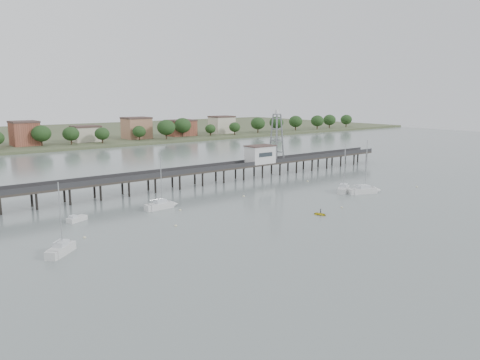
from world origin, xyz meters
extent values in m
plane|color=slate|center=(0.00, 0.00, 0.00)|extent=(500.00, 500.00, 0.00)
cube|color=#2D2823|center=(0.00, 60.00, 3.75)|extent=(150.00, 5.00, 0.50)
cube|color=#333335|center=(0.00, 57.60, 4.55)|extent=(150.00, 0.12, 1.10)
cube|color=#333335|center=(0.00, 62.40, 4.55)|extent=(150.00, 0.12, 1.10)
cylinder|color=black|center=(0.00, 58.10, 1.80)|extent=(0.50, 0.50, 4.40)
cylinder|color=black|center=(0.00, 61.90, 1.80)|extent=(0.50, 0.50, 4.40)
cylinder|color=black|center=(73.00, 58.10, 1.80)|extent=(0.50, 0.50, 4.40)
cylinder|color=black|center=(73.00, 61.90, 1.80)|extent=(0.50, 0.50, 4.40)
cube|color=silver|center=(25.00, 60.00, 6.50)|extent=(8.00, 5.00, 5.00)
cube|color=#4C3833|center=(25.00, 60.00, 9.15)|extent=(8.40, 5.40, 0.30)
cube|color=slate|center=(31.50, 60.00, 18.15)|extent=(1.80, 1.80, 0.30)
cube|color=silver|center=(31.50, 60.00, 18.90)|extent=(0.90, 0.90, 1.20)
cube|color=silver|center=(-43.03, 26.72, 0.48)|extent=(5.17, 5.02, 1.65)
cone|color=silver|center=(-40.66, 28.94, 0.48)|extent=(2.96, 2.95, 2.02)
cube|color=silver|center=(-43.03, 26.72, 1.65)|extent=(2.79, 2.76, 0.75)
cylinder|color=#A5A8AA|center=(-42.77, 26.97, 6.17)|extent=(0.18, 0.18, 9.74)
cylinder|color=#A5A8AA|center=(-43.66, 26.13, 2.20)|extent=(2.29, 2.16, 0.12)
cube|color=silver|center=(29.61, 26.21, 0.48)|extent=(6.75, 4.37, 1.65)
cone|color=silver|center=(33.33, 24.93, 0.48)|extent=(3.28, 3.17, 2.45)
cube|color=silver|center=(29.61, 26.21, 1.65)|extent=(3.28, 2.76, 0.75)
cylinder|color=#A5A8AA|center=(30.02, 26.07, 7.20)|extent=(0.18, 0.18, 11.81)
cylinder|color=#A5A8AA|center=(28.62, 26.55, 2.20)|extent=(3.51, 1.31, 0.12)
cube|color=silver|center=(-17.36, 42.85, 0.48)|extent=(5.55, 2.47, 1.65)
cone|color=silver|center=(-13.98, 43.08, 0.48)|extent=(2.40, 2.26, 2.11)
cube|color=silver|center=(-17.36, 42.85, 1.65)|extent=(2.52, 1.85, 0.75)
cylinder|color=#A5A8AA|center=(-16.99, 42.88, 6.38)|extent=(0.18, 0.18, 10.16)
cylinder|color=#A5A8AA|center=(-18.26, 42.79, 2.20)|extent=(3.16, 0.34, 0.12)
cube|color=silver|center=(27.03, 30.30, 0.48)|extent=(5.82, 4.73, 1.65)
cone|color=silver|center=(29.96, 32.11, 0.48)|extent=(3.08, 3.03, 2.15)
cube|color=silver|center=(27.03, 30.30, 1.65)|extent=(2.99, 2.75, 0.75)
cylinder|color=#A5A8AA|center=(27.35, 30.50, 6.47)|extent=(0.18, 0.18, 10.35)
cylinder|color=#A5A8AA|center=(26.25, 29.82, 2.20)|extent=(2.80, 1.79, 0.12)
cube|color=silver|center=(-34.77, 43.83, 0.38)|extent=(4.23, 3.09, 1.08)
cube|color=silver|center=(-35.56, 43.47, 1.03)|extent=(1.72, 1.72, 0.65)
imported|color=yellow|center=(5.61, 18.42, 0.00)|extent=(1.95, 0.87, 2.64)
imported|color=black|center=(5.61, 18.42, 0.00)|extent=(0.68, 1.10, 0.25)
ellipsoid|color=beige|center=(-14.81, 39.08, 0.08)|extent=(0.56, 0.56, 0.39)
ellipsoid|color=beige|center=(47.06, 22.44, 0.08)|extent=(0.56, 0.56, 0.39)
ellipsoid|color=beige|center=(-21.59, 29.26, 0.08)|extent=(0.56, 0.56, 0.39)
ellipsoid|color=beige|center=(13.73, 19.71, 0.08)|extent=(0.56, 0.56, 0.39)
ellipsoid|color=beige|center=(-37.43, 32.52, 0.08)|extent=(0.56, 0.56, 0.39)
ellipsoid|color=beige|center=(30.28, 45.68, 0.08)|extent=(0.56, 0.56, 0.39)
ellipsoid|color=beige|center=(4.16, 41.46, 0.08)|extent=(0.56, 0.56, 0.39)
cube|color=#475133|center=(0.00, 245.00, 0.50)|extent=(500.00, 170.00, 1.40)
cube|color=brown|center=(-10.00, 183.00, 5.70)|extent=(13.00, 10.50, 9.00)
cube|color=brown|center=(18.00, 183.00, 5.70)|extent=(13.00, 10.50, 9.00)
cube|color=brown|center=(45.00, 183.00, 5.70)|extent=(13.00, 10.50, 9.00)
cube|color=brown|center=(72.00, 183.00, 5.70)|extent=(13.00, 10.50, 9.00)
cube|color=brown|center=(100.00, 183.00, 5.70)|extent=(13.00, 10.50, 9.00)
ellipsoid|color=#1C3415|center=(0.00, 171.00, 6.00)|extent=(8.00, 8.00, 6.80)
ellipsoid|color=#1C3415|center=(120.00, 171.00, 6.00)|extent=(8.00, 8.00, 6.80)
camera|label=1|loc=(-63.52, -43.58, 23.88)|focal=35.00mm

